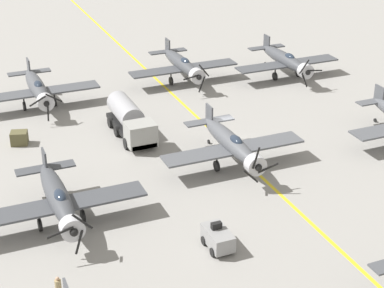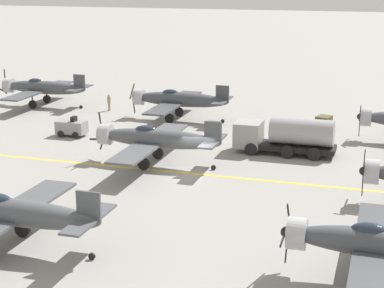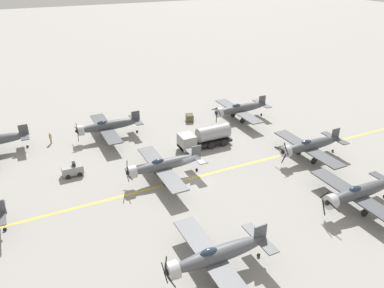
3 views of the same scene
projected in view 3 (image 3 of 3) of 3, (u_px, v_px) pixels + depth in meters
name	position (u px, v px, depth m)	size (l,w,h in m)	color
ground_plane	(194.00, 178.00, 47.22)	(400.00, 400.00, 0.00)	gray
taxiway_stripe	(194.00, 178.00, 47.22)	(0.30, 160.00, 0.01)	yellow
airplane_near_right	(240.00, 109.00, 63.19)	(12.00, 9.98, 3.65)	#4B4E53
airplane_near_center	(310.00, 146.00, 50.81)	(12.00, 9.98, 3.65)	#44474C
airplane_mid_left	(216.00, 255.00, 32.05)	(12.00, 9.98, 3.76)	#4F5257
airplane_mid_center	(164.00, 165.00, 46.04)	(12.00, 9.98, 3.75)	#525459
airplane_mid_right	(108.00, 126.00, 56.73)	(12.00, 9.98, 3.65)	#43454A
airplane_near_left	(359.00, 192.00, 40.64)	(12.00, 9.98, 3.65)	#44474C
fuel_tanker	(205.00, 137.00, 54.40)	(2.68, 8.00, 2.98)	black
tow_tractor	(72.00, 170.00, 47.40)	(1.57, 2.60, 1.79)	gray
ground_crew_walking	(50.00, 138.00, 55.50)	(0.38, 0.38, 1.74)	tan
supply_crate_by_tanker	(190.00, 118.00, 63.32)	(1.43, 1.19, 1.19)	brown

